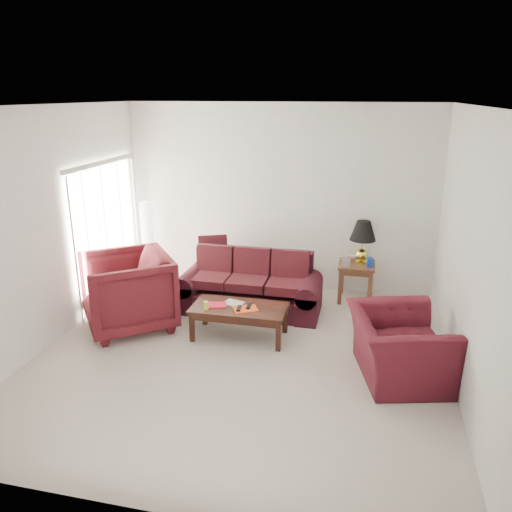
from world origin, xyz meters
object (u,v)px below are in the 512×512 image
Objects in this scene: sofa at (249,283)px; armchair_left at (128,292)px; coffee_table at (240,322)px; armchair_right at (398,346)px; end_table at (356,282)px; floor_lamp at (148,244)px.

armchair_left reaches higher than sofa.
coffee_table is at bearing -84.61° from sofa.
armchair_right is 2.09m from coffee_table.
sofa reaches higher than coffee_table.
armchair_left is 1.61m from coffee_table.
sofa reaches higher than end_table.
armchair_left is (0.40, -1.59, -0.20)m from floor_lamp.
armchair_left is 0.99× the size of armchair_right.
armchair_left is 3.63m from armchair_right.
end_table is at bearing 81.47° from armchair_left.
armchair_left is at bearing -151.05° from end_table.
floor_lamp reaches higher than coffee_table.
floor_lamp is 1.25× the size of armchair_left.
end_table is 2.19m from coffee_table.
armchair_right is (3.99, -2.08, -0.35)m from floor_lamp.
armchair_right is at bearing -33.84° from sofa.
sofa is at bearing -153.85° from end_table.
floor_lamp is 1.24× the size of armchair_right.
end_table is 3.47m from floor_lamp.
floor_lamp is at bearing 156.79° from armchair_left.
floor_lamp is at bearing 161.01° from sofa.
armchair_left is at bearing -75.73° from floor_lamp.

